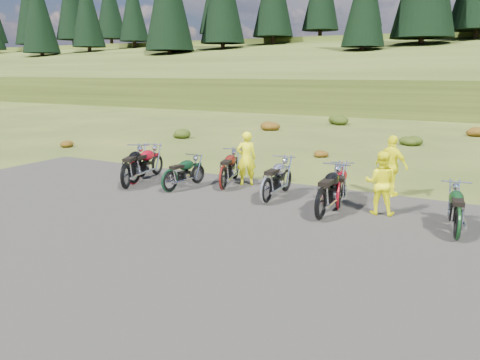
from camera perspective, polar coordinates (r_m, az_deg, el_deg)
The scene contains 30 objects.
ground at distance 12.10m, azimuth -2.79°, elevation -4.16°, with size 300.00×300.00×0.00m, color #304115.
gravel_pad at distance 10.53m, azimuth -8.42°, elevation -6.96°, with size 20.00×12.00×0.04m, color black.
hill_slope at distance 60.30m, azimuth 22.73°, elevation 8.66°, with size 300.00×46.00×3.00m, color #2D3A13, non-canonical shape.
hill_plateau at distance 120.10m, azimuth 25.75°, elevation 10.09°, with size 300.00×90.00×9.17m, color #2D3A13.
conifer_5 at distance 142.32m, azimuth -24.55°, elevation 17.82°, with size 6.16×6.16×16.00m.
conifer_8 at distance 120.33m, azimuth -24.18°, elevation 19.14°, with size 7.92×7.92×20.00m.
conifer_9 at distance 119.81m, azimuth -19.94°, elevation 19.85°, with size 7.48×7.48×19.00m.
conifer_10 at distance 119.80m, azimuth -15.63°, elevation 20.08°, with size 7.04×7.04×18.00m.
conifer_11 at distance 97.83m, azimuth -23.39°, elevation 18.44°, with size 6.60×6.60×17.00m.
conifer_12 at distance 97.48m, azimuth -18.19°, elevation 19.27°, with size 6.16×6.16×16.00m.
conifer_13 at distance 97.86m, azimuth -12.94°, elevation 19.96°, with size 5.72×5.72×15.00m.
conifer_14 at distance 98.99m, azimuth -7.73°, elevation 20.48°, with size 5.28×5.28×14.00m.
shrub_0 at distance 24.23m, azimuth -20.17°, elevation 4.31°, with size 0.77×0.77×0.45m, color #602A0C.
shrub_1 at distance 26.22m, azimuth -7.20°, elevation 5.78°, with size 1.03×1.03×0.61m, color black.
shrub_2 at distance 29.34m, azimuth 3.52°, elevation 6.78°, with size 1.30×1.30×0.77m, color #602A0C.
shrub_3 at distance 33.27m, azimuth 11.98°, elevation 7.40°, with size 1.56×1.56×0.92m, color black.
shrub_4 at distance 20.41m, azimuth 9.62°, elevation 3.42°, with size 0.77×0.77×0.45m, color #602A0C.
shrub_5 at distance 24.86m, azimuth 19.98°, elevation 4.71°, with size 1.03×1.03×0.61m, color black.
shrub_6 at distance 29.88m, azimuth 27.05°, elevation 5.50°, with size 1.30×1.30×0.77m, color #602A0C.
motorcycle_0 at distance 14.96m, azimuth -13.66°, elevation -1.17°, with size 2.34×0.78×1.22m, color black, non-canonical shape.
motorcycle_1 at distance 15.50m, azimuth -12.76°, elevation -0.62°, with size 2.23×0.74×1.17m, color maroon, non-canonical shape.
motorcycle_2 at distance 14.32m, azimuth -8.52°, elevation -1.57°, with size 1.95×0.65×1.02m, color black, non-canonical shape.
motorcycle_3 at distance 12.93m, azimuth 3.20°, elevation -3.04°, with size 2.23×0.74×1.17m, color #B5B4B9, non-canonical shape.
motorcycle_4 at distance 14.42m, azimuth -2.06°, elevation -1.32°, with size 2.17×0.72×1.13m, color #52130D, non-canonical shape.
motorcycle_5 at distance 11.71m, azimuth 9.73°, elevation -4.94°, with size 2.32×0.77×1.21m, color black, non-canonical shape.
motorcycle_6 at distance 12.68m, azimuth 11.84°, elevation -3.62°, with size 2.07×0.69×1.09m, color maroon, non-canonical shape.
motorcycle_7 at distance 11.23m, azimuth 24.81°, elevation -6.79°, with size 2.05×0.68×1.08m, color black, non-canonical shape.
person_middle at distance 14.91m, azimuth 0.77°, elevation 2.55°, with size 0.63×0.41×1.72m, color yellow.
person_right_a at distance 12.35m, azimuth 16.76°, elevation -0.47°, with size 0.79×0.61×1.62m, color yellow.
person_right_b at distance 14.24m, azimuth 17.96°, elevation 1.53°, with size 1.04×0.43×1.78m, color yellow.
Camera 1 is at (5.97, -9.90, 3.58)m, focal length 35.00 mm.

